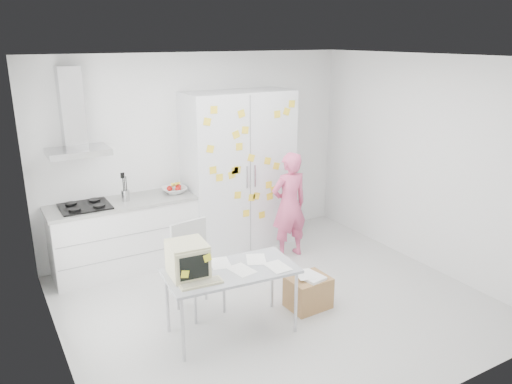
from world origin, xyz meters
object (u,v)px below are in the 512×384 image
chair (196,262)px  cardboard_box (308,292)px  person (289,205)px  desk (204,265)px

chair → cardboard_box: bearing=-37.3°
person → cardboard_box: person is taller
chair → cardboard_box: 1.29m
person → cardboard_box: (-0.58, -1.27, -0.54)m
person → chair: 1.80m
desk → cardboard_box: (1.22, -0.05, -0.59)m
desk → cardboard_box: 1.36m
desk → chair: (0.14, 0.55, -0.22)m
person → cardboard_box: size_ratio=3.17×
person → chair: (-1.66, -0.67, -0.16)m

